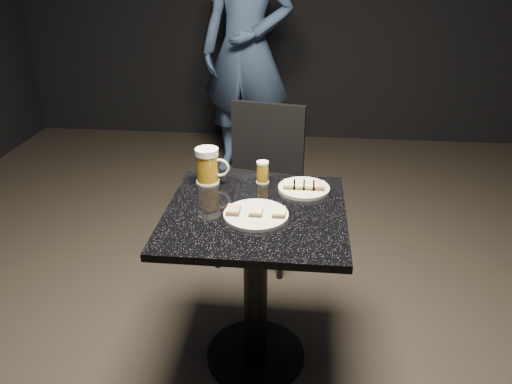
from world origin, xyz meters
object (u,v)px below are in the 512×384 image
(plate_small, at_px, (304,188))
(chair, at_px, (261,174))
(beer_tumbler, at_px, (263,172))
(table, at_px, (256,263))
(plate_large, at_px, (256,215))
(beer_mug, at_px, (208,166))
(patron, at_px, (246,50))

(plate_small, relative_size, chair, 0.24)
(beer_tumbler, bearing_deg, table, -90.95)
(plate_large, relative_size, table, 0.33)
(plate_small, xyz_separation_m, beer_mug, (-0.41, 0.03, 0.07))
(beer_mug, relative_size, chair, 0.18)
(beer_tumbler, bearing_deg, plate_small, -17.28)
(plate_large, relative_size, plate_small, 1.14)
(table, bearing_deg, plate_large, -81.75)
(plate_large, xyz_separation_m, patron, (-0.30, 2.18, 0.22))
(plate_large, distance_m, beer_tumbler, 0.31)
(beer_tumbler, bearing_deg, chair, 95.55)
(plate_small, bearing_deg, beer_tumbler, 162.72)
(plate_large, height_order, chair, chair)
(plate_large, bearing_deg, beer_mug, 129.80)
(beer_tumbler, bearing_deg, beer_mug, -173.65)
(plate_large, xyz_separation_m, table, (-0.01, 0.05, -0.25))
(plate_large, xyz_separation_m, beer_mug, (-0.24, 0.28, 0.07))
(beer_tumbler, bearing_deg, patron, 98.91)
(beer_tumbler, relative_size, chair, 0.11)
(plate_small, bearing_deg, chair, 109.08)
(patron, height_order, beer_mug, patron)
(patron, relative_size, beer_tumbler, 19.98)
(plate_small, relative_size, beer_tumbler, 2.21)
(beer_mug, bearing_deg, table, -45.72)
(table, xyz_separation_m, beer_mug, (-0.23, 0.23, 0.32))
(table, relative_size, beer_tumbler, 7.65)
(beer_tumbler, distance_m, chair, 0.71)
(plate_large, xyz_separation_m, plate_small, (0.18, 0.25, 0.00))
(chair, bearing_deg, plate_small, -70.92)
(beer_mug, bearing_deg, chair, 75.83)
(beer_mug, bearing_deg, plate_large, -50.20)
(patron, distance_m, table, 2.20)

